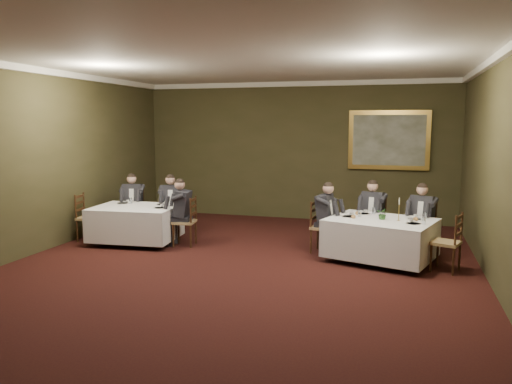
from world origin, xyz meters
The scene contains 27 objects.
ground centered at (0.00, 0.00, 0.00)m, with size 10.00×10.00×0.00m, color black.
ceiling centered at (0.00, 0.00, 3.50)m, with size 8.00×10.00×0.10m, color silver.
back_wall centered at (0.00, 5.00, 1.75)m, with size 8.00×0.10×3.50m, color #35331A.
left_wall centered at (-4.00, 0.00, 1.75)m, with size 0.10×10.00×3.50m, color #35331A.
right_wall centered at (4.00, 0.00, 1.75)m, with size 0.10×10.00×3.50m, color #35331A.
crown_molding centered at (0.00, 0.00, 3.44)m, with size 8.00×10.00×0.12m.
table_main centered at (2.31, 1.41, 0.45)m, with size 2.12×1.84×0.67m.
table_second centered at (-2.60, 1.42, 0.45)m, with size 1.79×1.42×0.67m.
chair_main_backleft centered at (2.13, 2.43, 0.28)m, with size 0.53×0.52×1.00m.
diner_main_backleft centered at (2.12, 2.42, 0.51)m, with size 0.51×0.57×1.35m.
chair_main_backright centered at (3.05, 2.14, 0.28)m, with size 0.56×0.55×1.00m.
diner_main_backright centered at (3.04, 2.13, 0.51)m, with size 0.54×0.59×1.35m.
chair_main_endleft centered at (1.23, 1.74, 0.28)m, with size 0.49×0.51×1.00m.
diner_main_endleft centered at (1.24, 1.74, 0.51)m, with size 0.54×0.48×1.35m.
chair_main_endright centered at (3.40, 1.07, 0.28)m, with size 0.54×0.56×1.00m.
chair_sec_backleft centered at (-3.12, 2.24, 0.28)m, with size 0.54×0.53×1.00m.
diner_sec_backleft centered at (-3.12, 2.23, 0.51)m, with size 0.52×0.58×1.35m.
chair_sec_backright centered at (-2.22, 2.32, 0.28)m, with size 0.55×0.54×1.00m.
diner_sec_backright centered at (-2.22, 2.30, 0.51)m, with size 0.53×0.58×1.35m.
chair_sec_endright centered at (-1.54, 1.50, 0.28)m, with size 0.48×0.49×1.00m.
diner_sec_endright centered at (-1.55, 1.50, 0.51)m, with size 0.53×0.46×1.35m.
chair_sec_endleft centered at (-3.66, 1.33, 0.28)m, with size 0.49×0.50×1.00m.
centerpiece centered at (2.34, 1.40, 0.88)m, with size 0.21×0.18×0.23m, color #2D5926.
candlestick centered at (2.61, 1.37, 0.92)m, with size 0.06×0.06×0.42m.
place_setting_table_main centered at (2.02, 1.94, 0.80)m, with size 0.33×0.31×0.14m.
place_setting_table_second centered at (-3.03, 1.76, 0.80)m, with size 0.33×0.31×0.14m.
painting centered at (2.31, 4.94, 2.06)m, with size 1.92×0.09×1.43m.
Camera 1 is at (2.61, -7.60, 2.46)m, focal length 35.00 mm.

